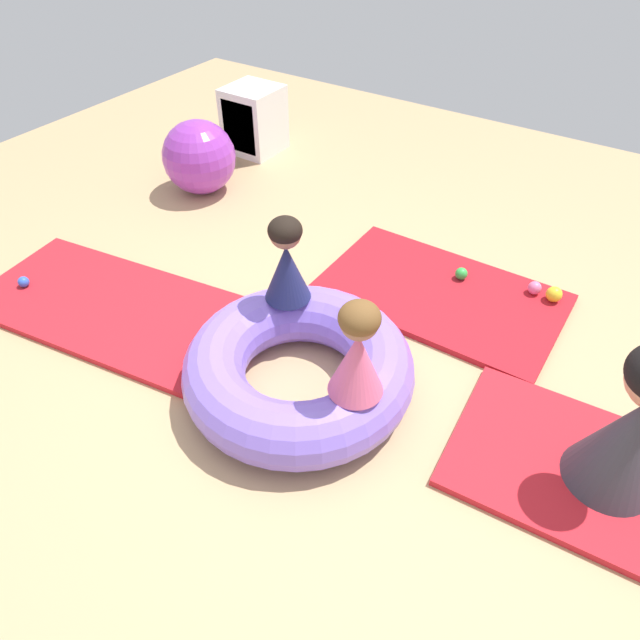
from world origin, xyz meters
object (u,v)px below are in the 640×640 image
at_px(child_in_navy, 286,260).
at_px(exercise_ball_large, 199,157).
at_px(play_ball_yellow, 554,294).
at_px(play_ball_green, 461,274).
at_px(adult_seated, 637,424).
at_px(play_ball_pink, 535,288).
at_px(child_in_pink, 358,351).
at_px(storage_cube, 252,120).
at_px(play_ball_blue, 23,282).
at_px(inflatable_cushion, 299,368).

height_order(child_in_navy, exercise_ball_large, child_in_navy).
bearing_deg(play_ball_yellow, child_in_navy, -135.86).
height_order(play_ball_yellow, play_ball_green, play_ball_yellow).
height_order(adult_seated, play_ball_yellow, adult_seated).
xyz_separation_m(child_in_navy, play_ball_pink, (1.06, 1.15, -0.48)).
relative_size(child_in_navy, adult_seated, 0.62).
height_order(play_ball_pink, exercise_ball_large, exercise_ball_large).
bearing_deg(child_in_navy, adult_seated, -55.84).
xyz_separation_m(child_in_pink, storage_cube, (-2.40, 2.26, -0.29)).
xyz_separation_m(child_in_pink, exercise_ball_large, (-2.28, 1.44, -0.28)).
xyz_separation_m(play_ball_green, exercise_ball_large, (-2.24, 0.02, 0.21)).
height_order(play_ball_pink, play_ball_blue, play_ball_pink).
relative_size(child_in_navy, play_ball_pink, 5.84).
xyz_separation_m(play_ball_pink, play_ball_green, (-0.44, -0.11, -0.00)).
relative_size(inflatable_cushion, play_ball_yellow, 12.17).
xyz_separation_m(child_in_pink, play_ball_yellow, (0.52, 1.52, -0.48)).
relative_size(inflatable_cushion, exercise_ball_large, 2.08).
bearing_deg(adult_seated, child_in_pink, -106.37).
height_order(play_ball_yellow, play_ball_blue, play_ball_yellow).
bearing_deg(play_ball_yellow, adult_seated, -63.05).
height_order(play_ball_blue, play_ball_green, play_ball_green).
bearing_deg(adult_seated, storage_cube, -153.96).
bearing_deg(play_ball_green, child_in_pink, -88.46).
xyz_separation_m(play_ball_pink, exercise_ball_large, (-2.69, -0.09, 0.20)).
height_order(child_in_navy, adult_seated, adult_seated).
height_order(play_ball_blue, storage_cube, storage_cube).
bearing_deg(child_in_navy, play_ball_pink, -8.68).
distance_m(play_ball_yellow, exercise_ball_large, 2.82).
bearing_deg(play_ball_pink, storage_cube, 165.38).
distance_m(adult_seated, play_ball_yellow, 1.32).
xyz_separation_m(child_in_navy, exercise_ball_large, (-1.63, 1.06, -0.27)).
xyz_separation_m(child_in_pink, play_ball_blue, (-2.33, -0.18, -0.49)).
bearing_deg(play_ball_green, play_ball_yellow, 10.28).
relative_size(child_in_pink, play_ball_blue, 7.27).
bearing_deg(play_ball_green, adult_seated, -42.19).
bearing_deg(storage_cube, adult_seated, -28.14).
height_order(child_in_pink, play_ball_green, child_in_pink).
height_order(play_ball_blue, exercise_ball_large, exercise_ball_large).
relative_size(child_in_pink, play_ball_pink, 5.98).
relative_size(play_ball_pink, exercise_ball_large, 0.15).
bearing_deg(child_in_navy, play_ball_green, 3.34).
bearing_deg(adult_seated, play_ball_pink, 175.63).
bearing_deg(play_ball_blue, storage_cube, 91.65).
height_order(play_ball_green, storage_cube, storage_cube).
relative_size(play_ball_blue, storage_cube, 0.12).
distance_m(child_in_pink, exercise_ball_large, 2.72).
height_order(inflatable_cushion, child_in_navy, child_in_navy).
height_order(adult_seated, storage_cube, adult_seated).
distance_m(child_in_pink, play_ball_yellow, 1.68).
height_order(child_in_navy, storage_cube, child_in_navy).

